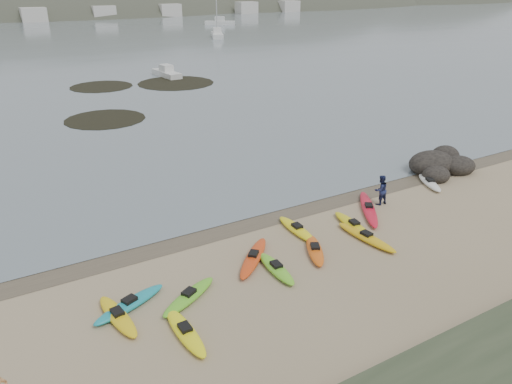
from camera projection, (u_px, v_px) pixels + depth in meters
ground at (256, 217)px, 27.59m from camera, size 600.00×600.00×0.00m
wet_sand at (259, 219)px, 27.35m from camera, size 60.00×60.00×0.00m
kayaks at (291, 251)px, 23.85m from camera, size 23.04×8.65×0.34m
person_east at (381, 190)px, 28.79m from camera, size 0.90×0.71×1.79m
rock_cluster at (440, 167)px, 34.10m from camera, size 5.17×3.78×1.68m
kelp_mats at (138, 92)px, 57.22m from camera, size 20.65×22.68×0.04m
moored_boats at (74, 42)px, 97.06m from camera, size 106.03×72.40×1.19m
far_hills at (99, 51)px, 205.56m from camera, size 550.00×135.00×80.00m
far_town at (19, 15)px, 144.16m from camera, size 199.00×5.00×4.00m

